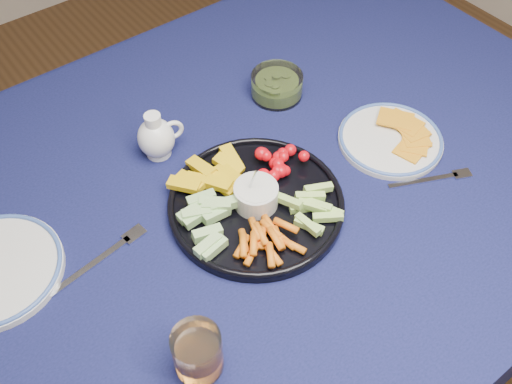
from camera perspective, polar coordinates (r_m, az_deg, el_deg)
dining_table at (r=1.13m, az=-3.30°, el=-3.13°), size 1.67×1.07×0.75m
crudite_platter at (r=1.03m, az=-0.09°, el=-1.02°), size 0.32×0.32×0.10m
creamer_pitcher at (r=1.12m, az=-9.90°, el=5.41°), size 0.09×0.07×0.10m
pickle_bowl at (r=1.24m, az=2.09°, el=10.53°), size 0.11×0.11×0.05m
cheese_plate at (r=1.18m, az=13.32°, el=5.26°), size 0.21×0.21×0.02m
juice_tumbler at (r=0.86m, az=-5.83°, el=-15.80°), size 0.07×0.07×0.09m
fork_left at (r=1.01m, az=-14.70°, el=-6.06°), size 0.19×0.04×0.00m
fork_right at (r=1.14m, az=17.63°, el=1.31°), size 0.16×0.08×0.00m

